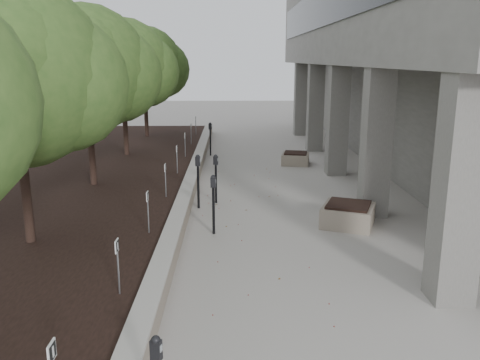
{
  "coord_description": "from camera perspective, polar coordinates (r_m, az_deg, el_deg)",
  "views": [
    {
      "loc": [
        -0.46,
        -7.11,
        4.2
      ],
      "look_at": [
        -0.25,
        6.16,
        0.96
      ],
      "focal_mm": 37.14,
      "sensor_mm": 36.0,
      "label": 1
    }
  ],
  "objects": [
    {
      "name": "planting_bed",
      "position": [
        17.35,
        -17.76,
        -0.3
      ],
      "size": [
        7.0,
        26.0,
        0.4
      ],
      "primitive_type": "cube",
      "color": "black",
      "rests_on": "ground"
    },
    {
      "name": "retaining_wall",
      "position": [
        16.64,
        -5.57,
        -0.09
      ],
      "size": [
        0.39,
        26.0,
        0.5
      ],
      "primitive_type": null,
      "color": "gray",
      "rests_on": "ground"
    },
    {
      "name": "parking_meter_3",
      "position": [
        14.25,
        -4.83,
        -0.19
      ],
      "size": [
        0.17,
        0.13,
        1.58
      ],
      "primitive_type": null,
      "rotation": [
        0.0,
        0.0,
        -0.11
      ],
      "color": "black",
      "rests_on": "ground"
    },
    {
      "name": "parking_meter_4",
      "position": [
        14.76,
        -2.79,
        0.13
      ],
      "size": [
        0.17,
        0.15,
        1.48
      ],
      "primitive_type": null,
      "rotation": [
        0.0,
        0.0,
        -0.34
      ],
      "color": "black",
      "rests_on": "ground"
    },
    {
      "name": "parking_sign_3",
      "position": [
        11.28,
        -10.51,
        -3.67
      ],
      "size": [
        0.04,
        0.22,
        0.96
      ],
      "primitive_type": null,
      "color": "black",
      "rests_on": "planting_bed"
    },
    {
      "name": "berry_scatter",
      "position": [
        12.82,
        0.78,
        -5.37
      ],
      "size": [
        3.3,
        14.1,
        0.02
      ],
      "primitive_type": null,
      "color": "maroon",
      "rests_on": "ground"
    },
    {
      "name": "parking_sign_7",
      "position": [
        22.93,
        -5.64,
        5.31
      ],
      "size": [
        0.04,
        0.22,
        0.96
      ],
      "primitive_type": null,
      "color": "black",
      "rests_on": "planting_bed"
    },
    {
      "name": "crabapple_tree_2",
      "position": [
        11.05,
        -24.18,
        6.9
      ],
      "size": [
        4.6,
        4.0,
        5.44
      ],
      "primitive_type": null,
      "color": "#32531F",
      "rests_on": "planting_bed"
    },
    {
      "name": "parking_sign_2",
      "position": [
        8.52,
        -13.82,
        -9.69
      ],
      "size": [
        0.04,
        0.22,
        0.96
      ],
      "primitive_type": null,
      "color": "black",
      "rests_on": "planting_bed"
    },
    {
      "name": "ground",
      "position": [
        8.27,
        2.55,
        -16.84
      ],
      "size": [
        90.0,
        90.0,
        0.0
      ],
      "primitive_type": "plane",
      "color": "#A9A39B",
      "rests_on": "ground"
    },
    {
      "name": "parking_sign_6",
      "position": [
        19.98,
        -6.33,
        4.05
      ],
      "size": [
        0.04,
        0.22,
        0.96
      ],
      "primitive_type": null,
      "color": "black",
      "rests_on": "planting_bed"
    },
    {
      "name": "crabapple_tree_5",
      "position": [
        25.5,
        -10.9,
        11.04
      ],
      "size": [
        4.6,
        4.0,
        5.44
      ],
      "primitive_type": null,
      "color": "#32531F",
      "rests_on": "planting_bed"
    },
    {
      "name": "crabapple_tree_4",
      "position": [
        20.6,
        -13.27,
        10.34
      ],
      "size": [
        4.6,
        4.0,
        5.44
      ],
      "primitive_type": null,
      "color": "#32531F",
      "rests_on": "planting_bed"
    },
    {
      "name": "parking_sign_4",
      "position": [
        14.14,
        -8.55,
        -0.05
      ],
      "size": [
        0.04,
        0.22,
        0.96
      ],
      "primitive_type": null,
      "color": "black",
      "rests_on": "planting_bed"
    },
    {
      "name": "parking_sign_5",
      "position": [
        17.04,
        -7.25,
        2.35
      ],
      "size": [
        0.04,
        0.22,
        0.96
      ],
      "primitive_type": null,
      "color": "black",
      "rests_on": "planting_bed"
    },
    {
      "name": "crabapple_tree_3",
      "position": [
        15.76,
        -17.1,
        9.18
      ],
      "size": [
        4.6,
        4.0,
        5.44
      ],
      "primitive_type": null,
      "color": "#32531F",
      "rests_on": "planting_bed"
    },
    {
      "name": "parking_meter_2",
      "position": [
        12.13,
        -3.07,
        -2.85
      ],
      "size": [
        0.15,
        0.11,
        1.5
      ],
      "primitive_type": null,
      "rotation": [
        0.0,
        0.0,
        -0.04
      ],
      "color": "black",
      "rests_on": "ground"
    },
    {
      "name": "planter_back",
      "position": [
        20.49,
        6.38,
        2.5
      ],
      "size": [
        1.26,
        1.26,
        0.5
      ],
      "primitive_type": null,
      "rotation": [
        0.0,
        0.0,
        -0.19
      ],
      "color": "gray",
      "rests_on": "ground"
    },
    {
      "name": "parking_sign_8",
      "position": [
        25.89,
        -5.11,
        6.28
      ],
      "size": [
        0.04,
        0.22,
        0.96
      ],
      "primitive_type": null,
      "color": "black",
      "rests_on": "planting_bed"
    },
    {
      "name": "parking_meter_5",
      "position": [
        22.18,
        -3.43,
        4.72
      ],
      "size": [
        0.17,
        0.15,
        1.49
      ],
      "primitive_type": null,
      "rotation": [
        0.0,
        0.0,
        -0.32
      ],
      "color": "black",
      "rests_on": "ground"
    },
    {
      "name": "planter_front",
      "position": [
        13.17,
        12.3,
        -3.88
      ],
      "size": [
        1.63,
        1.63,
        0.59
      ],
      "primitive_type": null,
      "rotation": [
        0.0,
        0.0,
        -0.37
      ],
      "color": "gray",
      "rests_on": "ground"
    }
  ]
}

